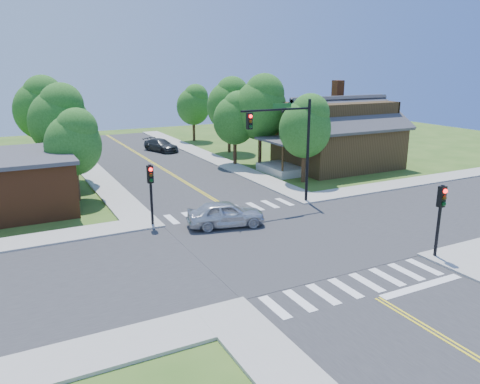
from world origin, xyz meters
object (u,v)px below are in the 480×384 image
signal_mast_ne (288,136)px  car_dgrey (161,146)px  car_silver (226,214)px  signal_pole_se (441,208)px  signal_pole_nw (151,184)px  house_ne (337,132)px

signal_mast_ne → car_dgrey: signal_mast_ne is taller
signal_mast_ne → car_dgrey: bearing=92.8°
car_silver → car_dgrey: (4.46, 26.01, -0.11)m
signal_pole_se → car_dgrey: bearing=94.7°
signal_mast_ne → signal_pole_se: signal_mast_ne is taller
car_silver → signal_mast_ne: bearing=-56.3°
signal_pole_se → signal_pole_nw: (-11.20, 11.20, 0.00)m
signal_pole_nw → house_ne: 22.45m
signal_pole_nw → car_dgrey: size_ratio=0.75×
house_ne → signal_mast_ne: bearing=-142.3°
signal_mast_ne → car_dgrey: (-1.17, 23.90, -4.17)m
signal_mast_ne → car_silver: bearing=-159.5°
signal_pole_se → car_silver: signal_pole_se is taller
signal_mast_ne → car_dgrey: 24.29m
signal_pole_nw → car_silver: signal_pole_nw is taller
signal_pole_se → car_silver: bearing=128.8°
signal_pole_nw → house_ne: (20.71, 8.66, 0.67)m
house_ne → car_dgrey: 19.82m
signal_mast_ne → signal_pole_nw: bearing=-179.9°
signal_mast_ne → house_ne: (11.19, 8.65, -1.52)m
signal_pole_se → signal_mast_ne: bearing=98.6°
signal_pole_se → house_ne: (9.51, 19.86, 0.67)m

